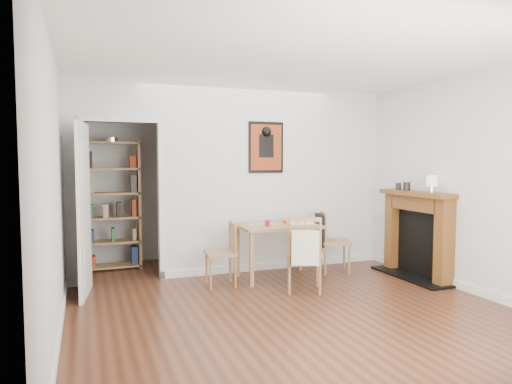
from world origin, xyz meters
name	(u,v)px	position (x,y,z in m)	size (l,w,h in m)	color
ground	(277,299)	(0.00, 0.00, 0.00)	(5.20, 5.20, 0.00)	#4F2D19
room_shell	(246,180)	(0.10, 1.34, 1.30)	(5.20, 5.20, 5.20)	silver
dining_table	(278,231)	(0.38, 0.87, 0.63)	(1.05, 0.67, 0.72)	olive
chair_left	(221,254)	(-0.44, 0.76, 0.40)	(0.44, 0.44, 0.80)	#9F784A
chair_right	(334,241)	(1.24, 0.87, 0.44)	(0.58, 0.54, 0.85)	#9F784A
chair_front	(304,253)	(0.43, 0.19, 0.47)	(0.60, 0.63, 0.92)	#9F784A
bookshelf	(112,206)	(-1.64, 2.20, 0.92)	(0.78, 0.31, 1.86)	olive
fireplace	(418,232)	(2.16, 0.25, 0.62)	(0.45, 1.25, 1.16)	brown
red_glass	(267,223)	(0.20, 0.77, 0.76)	(0.06, 0.06, 0.08)	maroon
orange_fruit	(285,220)	(0.54, 0.98, 0.76)	(0.07, 0.07, 0.07)	#EC5B0C
placemat	(262,224)	(0.20, 0.97, 0.72)	(0.37, 0.27, 0.00)	beige
notebook	(300,223)	(0.70, 0.86, 0.73)	(0.32, 0.23, 0.02)	silver
mantel_lamp	(432,182)	(2.11, -0.05, 1.30)	(0.14, 0.14, 0.22)	silver
ceramic_jar_a	(407,186)	(2.08, 0.39, 1.22)	(0.10, 0.10, 0.11)	black
ceramic_jar_b	(398,186)	(2.10, 0.59, 1.21)	(0.07, 0.07, 0.09)	black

